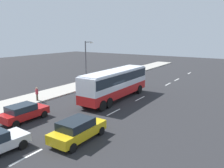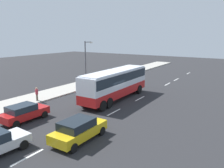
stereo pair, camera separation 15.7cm
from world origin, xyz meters
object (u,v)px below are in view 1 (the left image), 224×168
street_lamp (87,61)px  car_red_compact (24,112)px  car_yellow_taxi (78,129)px  coach_bus (116,81)px  pedestrian_near_curb (37,93)px

street_lamp → car_red_compact: bearing=-164.5°
car_yellow_taxi → street_lamp: street_lamp is taller
coach_bus → car_red_compact: 10.80m
coach_bus → car_red_compact: bearing=162.8°
car_red_compact → car_yellow_taxi: bearing=-91.0°
car_red_compact → street_lamp: 14.09m
street_lamp → pedestrian_near_curb: bearing=178.9°
coach_bus → pedestrian_near_curb: (-5.74, 6.93, -1.13)m
street_lamp → coach_bus: bearing=-113.8°
pedestrian_near_curb → street_lamp: size_ratio=0.23×
pedestrian_near_curb → car_red_compact: bearing=105.2°
car_yellow_taxi → car_red_compact: bearing=87.5°
coach_bus → street_lamp: size_ratio=1.72×
car_red_compact → pedestrian_near_curb: (4.52, 3.83, 0.22)m
car_red_compact → car_yellow_taxi: size_ratio=0.95×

